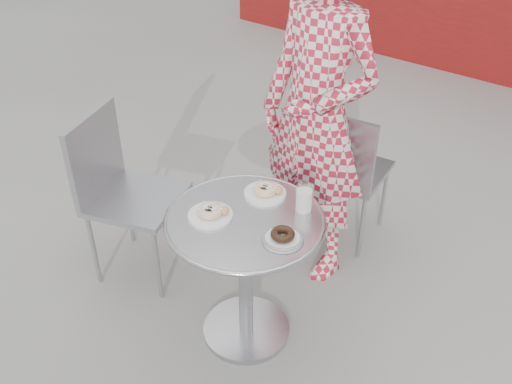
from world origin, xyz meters
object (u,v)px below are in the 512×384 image
Objects in this scene: chair_left at (139,227)px; plate_checker at (283,237)px; milk_cup at (304,199)px; seated_person at (317,116)px; chair_far at (345,196)px; plate_far at (266,191)px; bistro_table at (245,249)px; plate_near at (211,213)px.

plate_checker is at bearing -111.27° from chair_left.
milk_cup reaches higher than plate_checker.
chair_left is 0.51× the size of seated_person.
chair_far is 7.12× the size of milk_cup.
chair_far is at bearing 90.04° from plate_far.
seated_person reaches higher than plate_checker.
plate_far is at bearing -177.41° from milk_cup.
chair_far is at bearing -56.38° from chair_left.
chair_left is 0.83m from plate_far.
chair_left is at bearing -168.52° from milk_cup.
bistro_table is 0.23m from plate_near.
chair_left is 4.82× the size of plate_far.
bistro_table is 3.66× the size of plate_near.
milk_cup is at bearing -97.76° from chair_left.
chair_left is 1.08m from seated_person.
chair_left is 1.02m from plate_checker.
plate_near is (-0.12, -0.08, 0.19)m from bistro_table.
seated_person is at bearing 86.00° from plate_near.
plate_checker is at bearing -78.11° from milk_cup.
plate_checker is 0.22m from milk_cup.
seated_person is at bearing -66.28° from chair_left.
seated_person is at bearing 94.36° from plate_far.
chair_left is (-0.73, 0.02, -0.24)m from bistro_table.
bistro_table is 0.27m from plate_checker.
chair_left reaches higher than plate_near.
seated_person is at bearing 76.32° from chair_far.
bistro_table is 0.27m from plate_far.
chair_far is 0.69m from seated_person.
chair_far reaches higher than plate_checker.
plate_near is 0.39m from milk_cup.
plate_far is 1.10× the size of plate_checker.
plate_far is at bearing -95.37° from chair_left.
bistro_table is 0.73m from seated_person.
bistro_table is at bearing -75.83° from seated_person.
seated_person reaches higher than plate_far.
seated_person is 9.48× the size of plate_far.
seated_person reaches higher than chair_far.
plate_checker is (0.24, -0.95, 0.44)m from chair_far.
plate_far reaches higher than plate_checker.
plate_far is 0.31m from plate_checker.
seated_person is (-0.03, -0.30, 0.62)m from chair_far.
chair_left reaches higher than plate_far.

